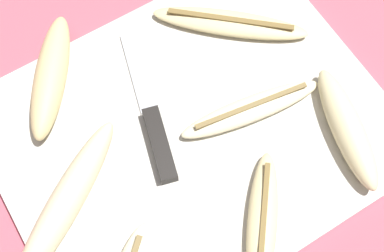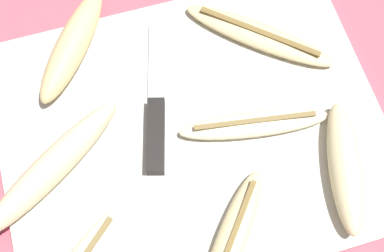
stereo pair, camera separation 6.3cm
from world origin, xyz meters
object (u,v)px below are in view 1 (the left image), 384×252
object	(u,v)px
banana_ripe_center	(262,222)
knife	(155,130)
banana_cream_curved	(66,201)
banana_spotted_left	(51,76)
banana_pale_long	(251,109)
banana_mellow_near	(230,23)
banana_soft_right	(347,128)

from	to	relation	value
banana_ripe_center	knife	bearing A→B (deg)	105.86
knife	banana_cream_curved	xyz separation A→B (m)	(-0.13, -0.03, 0.01)
knife	banana_spotted_left	xyz separation A→B (m)	(-0.07, 0.12, 0.01)
banana_pale_long	banana_mellow_near	bearing A→B (deg)	68.40
banana_soft_right	banana_spotted_left	world-z (taller)	banana_spotted_left
knife	banana_cream_curved	bearing A→B (deg)	-152.64
knife	banana_ripe_center	distance (m)	0.16
knife	banana_cream_curved	world-z (taller)	banana_cream_curved
banana_ripe_center	banana_pale_long	world-z (taller)	banana_ripe_center
knife	banana_ripe_center	xyz separation A→B (m)	(0.04, -0.16, 0.00)
banana_soft_right	banana_ripe_center	bearing A→B (deg)	-164.97
banana_mellow_near	banana_spotted_left	bearing A→B (deg)	168.61
knife	banana_soft_right	size ratio (longest dim) A/B	1.25
knife	banana_mellow_near	distance (m)	0.17
knife	banana_pale_long	world-z (taller)	banana_pale_long
banana_cream_curved	banana_pale_long	xyz separation A→B (m)	(0.24, -0.01, -0.01)
banana_mellow_near	banana_ripe_center	bearing A→B (deg)	-115.31
banana_soft_right	banana_spotted_left	size ratio (longest dim) A/B	1.02
banana_cream_curved	banana_mellow_near	world-z (taller)	banana_cream_curved
banana_soft_right	banana_pale_long	distance (m)	0.11
banana_soft_right	banana_pale_long	world-z (taller)	banana_soft_right
knife	banana_spotted_left	distance (m)	0.14
banana_ripe_center	banana_pale_long	bearing A→B (deg)	61.37
banana_mellow_near	banana_pale_long	xyz separation A→B (m)	(-0.05, -0.11, 0.00)
banana_spotted_left	banana_cream_curved	distance (m)	0.16
banana_soft_right	banana_spotted_left	xyz separation A→B (m)	(-0.26, 0.24, 0.00)
banana_soft_right	banana_mellow_near	distance (m)	0.20
banana_spotted_left	knife	bearing A→B (deg)	-58.81
banana_soft_right	banana_mellow_near	xyz separation A→B (m)	(-0.03, 0.19, -0.01)
banana_mellow_near	banana_pale_long	bearing A→B (deg)	-111.60
banana_ripe_center	banana_cream_curved	distance (m)	0.22
knife	banana_cream_curved	distance (m)	0.13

